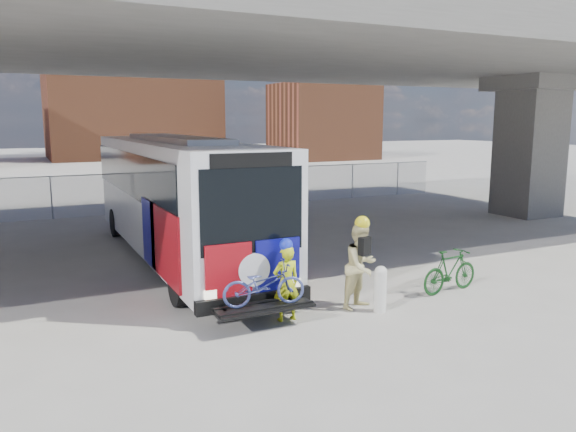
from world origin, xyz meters
TOP-DOWN VIEW (x-y plane):
  - ground at (0.00, 0.00)m, footprint 160.00×160.00m
  - bus at (-2.00, 2.95)m, footprint 2.67×12.97m
  - overpass at (0.00, 4.00)m, footprint 40.00×16.00m
  - chainlink_fence at (0.00, 12.00)m, footprint 30.00×0.06m
  - brick_buildings at (1.23, 48.23)m, footprint 54.00×22.00m
  - smokestack at (14.00, 55.00)m, footprint 2.20×2.20m
  - bollard at (0.69, -3.80)m, footprint 0.27×0.27m
  - cyclist_hivis at (-1.39, -3.38)m, footprint 0.59×0.39m
  - cyclist_tan at (0.47, -3.38)m, footprint 1.12×1.00m
  - bike_parked at (3.04, -3.38)m, footprint 1.82×0.70m

SIDE VIEW (x-z plane):
  - ground at x=0.00m, z-range 0.00..0.00m
  - bike_parked at x=3.04m, z-range 0.00..1.07m
  - bollard at x=0.69m, z-range 0.04..1.07m
  - cyclist_hivis at x=-1.39m, z-range -0.03..1.73m
  - cyclist_tan at x=0.47m, z-range -0.06..2.03m
  - chainlink_fence at x=0.00m, z-range -13.58..16.42m
  - bus at x=-2.00m, z-range 0.26..3.95m
  - brick_buildings at x=1.23m, z-range -0.58..11.42m
  - overpass at x=0.00m, z-range 2.57..10.52m
  - smokestack at x=14.00m, z-range 0.00..25.00m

